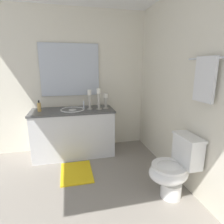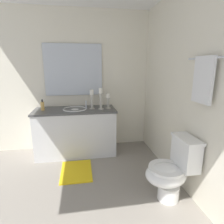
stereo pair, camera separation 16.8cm
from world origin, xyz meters
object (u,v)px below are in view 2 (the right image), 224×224
(soap_bottle, at_px, (43,106))
(toilet, at_px, (171,170))
(towel_bar, at_px, (207,58))
(candle_holder_short, at_px, (101,98))
(vanity_cabinet, at_px, (76,131))
(mirror, at_px, (74,70))
(towel_near_vanity, at_px, (203,80))
(candle_holder_tall, at_px, (108,101))
(sink_basin, at_px, (75,111))
(candle_holder_mid, at_px, (92,99))
(bath_mat, at_px, (76,171))

(soap_bottle, bearing_deg, toilet, 48.94)
(soap_bottle, xyz_separation_m, towel_bar, (1.47, 1.81, 0.71))
(soap_bottle, distance_m, toilet, 2.17)
(candle_holder_short, relative_size, toilet, 0.47)
(candle_holder_short, bearing_deg, vanity_cabinet, -99.47)
(soap_bottle, xyz_separation_m, toilet, (1.39, 1.59, -0.50))
(mirror, relative_size, towel_near_vanity, 2.19)
(towel_near_vanity, bearing_deg, candle_holder_short, -148.65)
(candle_holder_short, distance_m, towel_near_vanity, 1.67)
(candle_holder_short, height_order, soap_bottle, candle_holder_short)
(towel_near_vanity, bearing_deg, mirror, -143.69)
(candle_holder_tall, height_order, towel_near_vanity, towel_near_vanity)
(sink_basin, height_order, towel_bar, towel_bar)
(candle_holder_tall, relative_size, toilet, 0.34)
(sink_basin, distance_m, towel_bar, 2.12)
(candle_holder_mid, distance_m, towel_near_vanity, 1.79)
(candle_holder_tall, xyz_separation_m, towel_near_vanity, (1.43, 0.72, 0.44))
(sink_basin, bearing_deg, towel_near_vanity, 41.18)
(toilet, height_order, bath_mat, toilet)
(candle_holder_mid, bearing_deg, bath_mat, -25.81)
(mirror, xyz_separation_m, bath_mat, (0.91, 0.00, -1.43))
(vanity_cabinet, distance_m, mirror, 1.07)
(vanity_cabinet, relative_size, toilet, 1.81)
(candle_holder_short, xyz_separation_m, candle_holder_mid, (-0.04, -0.15, -0.01))
(candle_holder_mid, bearing_deg, toilet, 30.28)
(candle_holder_short, xyz_separation_m, soap_bottle, (-0.08, -0.95, -0.11))
(vanity_cabinet, height_order, sink_basin, sink_basin)
(soap_bottle, bearing_deg, candle_holder_short, 85.43)
(towel_near_vanity, bearing_deg, toilet, -111.29)
(toilet, distance_m, towel_bar, 1.24)
(candle_holder_mid, bearing_deg, vanity_cabinet, -96.19)
(candle_holder_tall, bearing_deg, candle_holder_short, -73.49)
(candle_holder_tall, height_order, toilet, candle_holder_tall)
(bath_mat, bearing_deg, mirror, -180.00)
(sink_basin, height_order, toilet, sink_basin)
(candle_holder_tall, height_order, towel_bar, towel_bar)
(towel_bar, bearing_deg, mirror, -143.31)
(toilet, height_order, towel_near_vanity, towel_near_vanity)
(towel_near_vanity, bearing_deg, vanity_cabinet, -138.80)
(sink_basin, height_order, towel_near_vanity, towel_near_vanity)
(toilet, distance_m, towel_near_vanity, 1.03)
(vanity_cabinet, xyz_separation_m, toilet, (1.38, 1.08, -0.03))
(candle_holder_tall, distance_m, bath_mat, 1.23)
(candle_holder_mid, distance_m, towel_bar, 1.86)
(vanity_cabinet, height_order, mirror, mirror)
(sink_basin, xyz_separation_m, mirror, (-0.28, -0.00, 0.68))
(soap_bottle, relative_size, towel_near_vanity, 0.40)
(towel_bar, distance_m, bath_mat, 2.20)
(candle_holder_mid, height_order, toilet, candle_holder_mid)
(towel_bar, xyz_separation_m, towel_near_vanity, (0.00, -0.02, -0.21))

